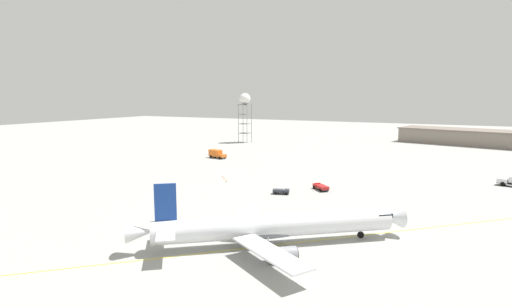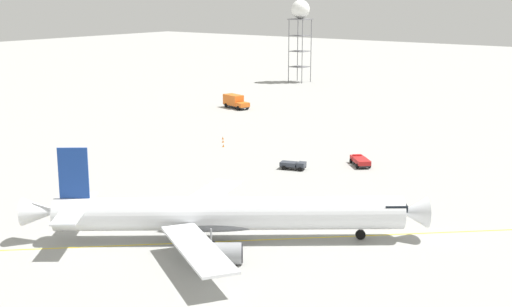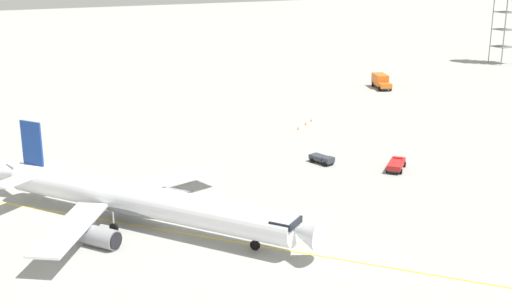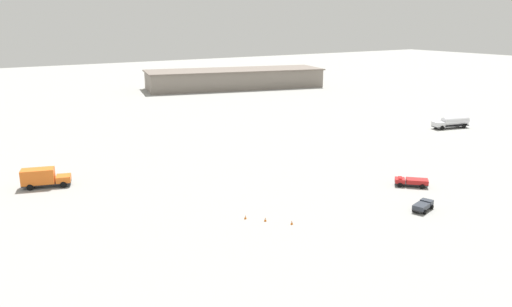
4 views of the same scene
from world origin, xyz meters
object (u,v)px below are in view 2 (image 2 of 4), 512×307
Objects in this scene: airliner_main at (225,215)px; radar_tower at (300,13)px; safety_cone_mid at (223,141)px; catering_truck_truck at (235,101)px; safety_cone_far at (223,138)px; safety_cone_near at (223,145)px; ops_pickup_truck at (360,161)px; baggage_truck_truck at (293,165)px.

radar_tower is (-121.24, -70.33, 17.57)m from airliner_main.
safety_cone_mid is (81.66, 37.41, -20.17)m from radar_tower.
safety_cone_far is (29.43, 20.60, -1.38)m from catering_truck_truck.
safety_cone_mid is at bearing 24.61° from radar_tower.
ops_pickup_truck is at bearing 94.86° from safety_cone_near.
radar_tower is at bearing 105.82° from baggage_truck_truck.
radar_tower reaches higher than airliner_main.
catering_truck_truck reaches higher than safety_cone_near.
safety_cone_near is (-6.01, -18.87, -0.43)m from baggage_truck_truck.
safety_cone_near and safety_cone_mid have the same top height.
safety_cone_far is at bearing 39.53° from ops_pickup_truck.
airliner_main reaches higher than safety_cone_far.
baggage_truck_truck is (8.23, -7.12, -0.10)m from ops_pickup_truck.
catering_truck_truck reaches higher than safety_cone_far.
radar_tower is 44.35× the size of safety_cone_mid.
airliner_main is 8.80× the size of baggage_truck_truck.
catering_truck_truck is at bearing -144.19° from safety_cone_near.
baggage_truck_truck is (40.41, 43.69, -0.95)m from catering_truck_truck.
ops_pickup_truck is 0.64× the size of catering_truck_truck.
radar_tower reaches higher than baggage_truck_truck.
airliner_main is at bearing 141.40° from ops_pickup_truck.
catering_truck_truck is at bearing 12.39° from ops_pickup_truck.
safety_cone_far is (-2.76, -30.21, -0.53)m from ops_pickup_truck.
ops_pickup_truck is at bearing 38.65° from radar_tower.
ops_pickup_truck reaches higher than safety_cone_mid.
baggage_truck_truck is at bearing 67.46° from safety_cone_mid.
baggage_truck_truck is at bearing 64.56° from safety_cone_far.
ops_pickup_truck reaches higher than safety_cone_near.
radar_tower is 44.35× the size of safety_cone_far.
safety_cone_near is at bearing 40.35° from safety_cone_mid.
baggage_truck_truck is at bearing 32.96° from radar_tower.
radar_tower reaches higher than safety_cone_near.
catering_truck_truck is 35.95m from safety_cone_far.
safety_cone_mid is (-0.59, -28.37, -0.53)m from ops_pickup_truck.
airliner_main is 90.18m from catering_truck_truck.
airliner_main reaches higher than safety_cone_near.
baggage_truck_truck reaches higher than safety_cone_near.
baggage_truck_truck is 25.57m from safety_cone_far.
safety_cone_mid is 2.84m from safety_cone_far.
safety_cone_far is at bearing 91.81° from airliner_main.
radar_tower is at bearing -154.77° from safety_cone_near.
ops_pickup_truck is 9.23× the size of safety_cone_mid.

